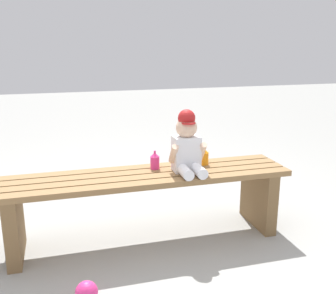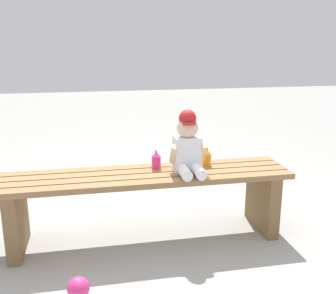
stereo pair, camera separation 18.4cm
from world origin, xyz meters
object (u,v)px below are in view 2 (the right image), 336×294
Objects in this scene: child_figure at (188,145)px; toy_ball at (78,288)px; sippy_cup_left at (156,160)px; sippy_cup_right at (207,157)px; park_bench at (146,193)px.

toy_ball is at bearing -142.56° from child_figure.
sippy_cup_right is (0.35, 0.00, 0.00)m from sippy_cup_left.
sippy_cup_right is at bearing 34.54° from child_figure.
sippy_cup_right reaches higher than park_bench.
park_bench is 0.23m from sippy_cup_left.
child_figure reaches higher than toy_ball.
sippy_cup_right reaches higher than toy_ball.
park_bench reaches higher than toy_ball.
sippy_cup_left reaches higher than toy_ball.
park_bench is at bearing -134.22° from sippy_cup_left.
child_figure is 0.25m from sippy_cup_left.
sippy_cup_left is at bearing 149.38° from child_figure.
child_figure is 3.26× the size of sippy_cup_left.
sippy_cup_left is 0.35m from sippy_cup_right.
park_bench is 4.61× the size of child_figure.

